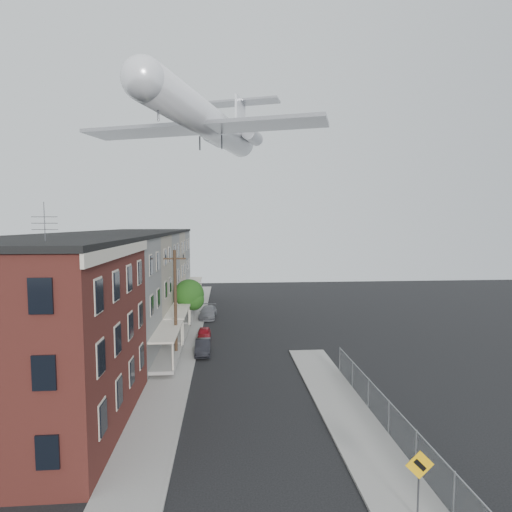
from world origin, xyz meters
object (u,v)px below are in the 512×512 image
(warning_sign, at_px, (419,474))
(car_mid, at_px, (203,347))
(utility_pole, at_px, (175,303))
(car_far, at_px, (208,312))
(street_tree, at_px, (190,296))
(car_near, at_px, (204,333))
(airplane, at_px, (209,122))

(warning_sign, distance_m, car_mid, 22.07)
(warning_sign, xyz_separation_m, utility_pole, (-11.20, 19.03, 2.79))
(car_far, bearing_deg, warning_sign, -71.25)
(car_mid, bearing_deg, car_far, 88.98)
(street_tree, height_order, car_mid, street_tree)
(utility_pole, xyz_separation_m, car_near, (2.00, 5.55, -4.14))
(car_near, relative_size, car_far, 0.67)
(warning_sign, height_order, car_near, warning_sign)
(utility_pole, distance_m, airplane, 20.34)
(street_tree, height_order, airplane, airplane)
(warning_sign, bearing_deg, car_near, 110.52)
(warning_sign, distance_m, airplane, 36.84)
(car_near, bearing_deg, warning_sign, -71.10)
(car_mid, bearing_deg, airplane, 86.35)
(utility_pole, height_order, car_mid, utility_pole)
(car_mid, distance_m, airplane, 23.28)
(airplane, bearing_deg, street_tree, -159.47)
(utility_pole, bearing_deg, warning_sign, -59.52)
(warning_sign, distance_m, car_far, 34.41)
(warning_sign, bearing_deg, car_far, 105.49)
(utility_pole, bearing_deg, car_far, 81.88)
(utility_pole, relative_size, car_far, 1.94)
(warning_sign, distance_m, utility_pole, 22.25)
(car_near, xyz_separation_m, car_mid, (0.13, -4.50, 0.07))
(warning_sign, height_order, car_mid, warning_sign)
(car_near, bearing_deg, car_far, 88.28)
(street_tree, xyz_separation_m, car_mid, (1.80, -8.87, -2.84))
(car_near, distance_m, car_far, 8.56)
(street_tree, xyz_separation_m, car_far, (1.69, 4.19, -2.78))
(car_far, bearing_deg, airplane, -78.76)
(car_mid, distance_m, car_far, 13.06)
(utility_pole, bearing_deg, street_tree, 88.11)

